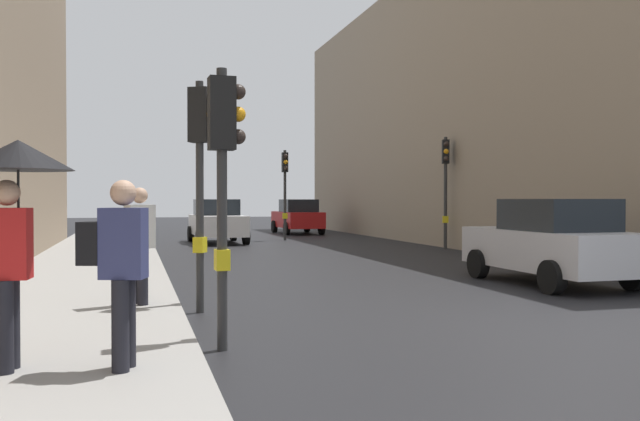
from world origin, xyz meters
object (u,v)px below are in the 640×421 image
(car_silver_hatchback, at_px, (552,242))
(pedestrian_with_black_backpack, at_px, (137,238))
(pedestrian_with_umbrella, at_px, (15,189))
(car_red_sedan, at_px, (298,217))
(traffic_light_near_left, at_px, (224,156))
(car_white_compact, at_px, (217,221))
(pedestrian_with_grey_backpack, at_px, (119,262))
(traffic_light_mid_street, at_px, (446,172))
(traffic_light_far_median, at_px, (285,178))
(traffic_light_near_right, at_px, (201,153))

(car_silver_hatchback, distance_m, pedestrian_with_black_backpack, 8.39)
(car_silver_hatchback, relative_size, pedestrian_with_umbrella, 1.97)
(pedestrian_with_umbrella, bearing_deg, car_red_sedan, 71.10)
(traffic_light_near_left, bearing_deg, car_white_compact, 83.43)
(pedestrian_with_umbrella, height_order, pedestrian_with_grey_backpack, pedestrian_with_umbrella)
(traffic_light_mid_street, bearing_deg, car_red_sedan, 101.55)
(traffic_light_mid_street, height_order, traffic_light_far_median, traffic_light_mid_street)
(traffic_light_near_left, bearing_deg, car_silver_hatchback, 30.23)
(car_silver_hatchback, distance_m, pedestrian_with_umbrella, 10.78)
(traffic_light_near_left, relative_size, pedestrian_with_umbrella, 1.52)
(pedestrian_with_umbrella, bearing_deg, traffic_light_mid_street, 51.89)
(car_white_compact, relative_size, pedestrian_with_grey_backpack, 2.41)
(pedestrian_with_black_backpack, bearing_deg, traffic_light_mid_street, 46.44)
(traffic_light_near_left, bearing_deg, car_red_sedan, 74.57)
(traffic_light_far_median, bearing_deg, traffic_light_near_right, -106.56)
(traffic_light_far_median, distance_m, pedestrian_with_grey_backpack, 22.56)
(traffic_light_near_right, bearing_deg, car_silver_hatchback, 12.14)
(pedestrian_with_black_backpack, bearing_deg, car_white_compact, 79.17)
(pedestrian_with_black_backpack, relative_size, pedestrian_with_grey_backpack, 1.00)
(traffic_light_mid_street, height_order, traffic_light_near_left, traffic_light_mid_street)
(traffic_light_near_right, xyz_separation_m, traffic_light_near_left, (0.00, -2.68, -0.21))
(pedestrian_with_grey_backpack, bearing_deg, car_silver_hatchback, 33.09)
(traffic_light_far_median, relative_size, car_silver_hatchback, 0.92)
(pedestrian_with_black_backpack, bearing_deg, traffic_light_near_left, -70.56)
(traffic_light_near_left, height_order, pedestrian_with_grey_backpack, traffic_light_near_left)
(traffic_light_near_left, distance_m, car_silver_hatchback, 8.54)
(traffic_light_mid_street, xyz_separation_m, car_silver_hatchback, (-2.29, -9.56, -1.85))
(traffic_light_near_right, distance_m, pedestrian_with_umbrella, 4.30)
(pedestrian_with_umbrella, bearing_deg, traffic_light_near_left, 26.72)
(pedestrian_with_umbrella, distance_m, pedestrian_with_black_backpack, 3.98)
(traffic_light_mid_street, distance_m, pedestrian_with_grey_backpack, 18.55)
(pedestrian_with_black_backpack, bearing_deg, car_red_sedan, 70.70)
(car_silver_hatchback, xyz_separation_m, pedestrian_with_umbrella, (-9.35, -5.29, 0.96))
(pedestrian_with_umbrella, bearing_deg, traffic_light_far_median, 71.11)
(traffic_light_far_median, height_order, car_silver_hatchback, traffic_light_far_median)
(car_silver_hatchback, height_order, pedestrian_with_umbrella, pedestrian_with_umbrella)
(traffic_light_near_right, distance_m, pedestrian_with_black_backpack, 1.61)
(traffic_light_mid_street, xyz_separation_m, car_white_compact, (-7.34, 5.65, -1.85))
(car_silver_hatchback, bearing_deg, car_red_sedan, 90.42)
(traffic_light_far_median, xyz_separation_m, car_white_compact, (-3.01, -0.89, -1.79))
(traffic_light_near_right, relative_size, traffic_light_mid_street, 0.90)
(traffic_light_near_right, relative_size, traffic_light_near_left, 1.09)
(traffic_light_near_right, bearing_deg, car_red_sedan, 72.87)
(car_red_sedan, distance_m, pedestrian_with_black_backpack, 24.46)
(traffic_light_mid_street, bearing_deg, pedestrian_with_black_backpack, -133.56)
(car_red_sedan, xyz_separation_m, pedestrian_with_grey_backpack, (-8.27, -27.06, 0.29))
(traffic_light_far_median, distance_m, car_white_compact, 3.61)
(car_white_compact, bearing_deg, traffic_light_near_left, -96.57)
(traffic_light_near_right, height_order, pedestrian_with_grey_backpack, traffic_light_near_right)
(car_silver_hatchback, bearing_deg, traffic_light_near_left, -149.77)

